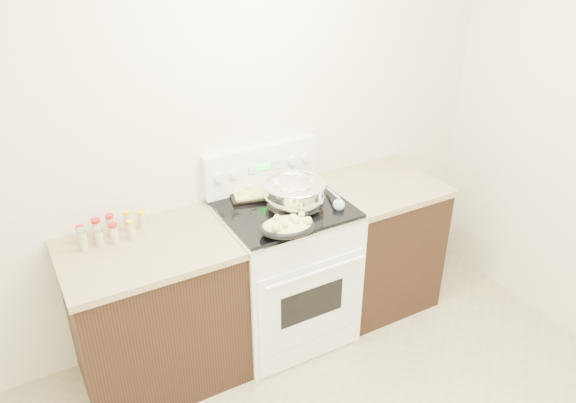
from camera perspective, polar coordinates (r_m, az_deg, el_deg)
room_shell at (r=1.77m, az=11.75°, el=-1.04°), size 4.10×3.60×2.75m
counter_left at (r=3.36m, az=-13.22°, el=-10.98°), size 0.93×0.67×0.92m
counter_right at (r=3.94m, az=8.92°, el=-4.08°), size 0.73×0.67×0.92m
kitchen_range at (r=3.58m, az=-0.43°, el=-6.84°), size 0.78×0.73×1.22m
mixing_bowl at (r=3.28m, az=0.68°, el=0.62°), size 0.39×0.39×0.21m
roasting_pan at (r=3.04m, az=-0.04°, el=-2.53°), size 0.36×0.29×0.11m
baking_sheet at (r=3.49m, az=-2.46°, el=1.26°), size 0.50×0.40×0.06m
wooden_spoon at (r=3.29m, az=0.02°, el=-0.66°), size 0.20×0.18×0.04m
blue_ladle at (r=3.32m, az=5.10°, el=-0.17°), size 0.10×0.26×0.09m
spice_jars at (r=3.18m, az=-17.67°, el=-2.74°), size 0.38×0.14×0.13m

